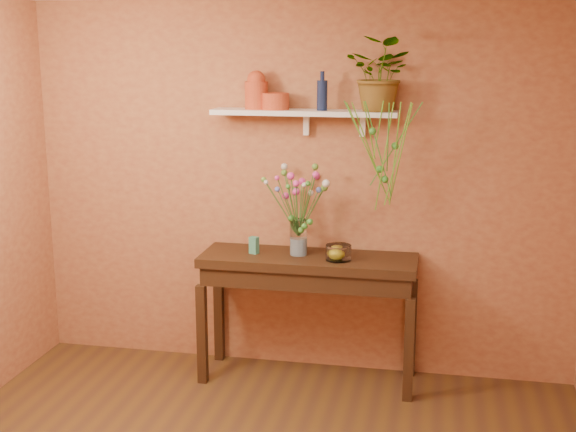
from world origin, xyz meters
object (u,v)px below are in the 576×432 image
terracotta_jug (256,91)px  glass_bowl (338,253)px  sideboard (308,274)px  blue_bottle (322,95)px  spider_plant (382,74)px  bouquet (300,193)px  glass_vase (299,240)px

terracotta_jug → glass_bowl: terracotta_jug is taller
sideboard → blue_bottle: 1.26m
spider_plant → sideboard: bearing=-166.0°
blue_bottle → bouquet: blue_bottle is taller
sideboard → terracotta_jug: bearing=161.0°
blue_bottle → terracotta_jug: bearing=176.4°
blue_bottle → glass_bowl: (0.15, -0.17, -1.07)m
bouquet → spider_plant: bearing=9.9°
terracotta_jug → blue_bottle: (0.47, -0.03, -0.02)m
sideboard → spider_plant: spider_plant is taller
blue_bottle → glass_bowl: size_ratio=1.51×
blue_bottle → glass_vase: size_ratio=1.05×
terracotta_jug → glass_bowl: size_ratio=1.52×
terracotta_jug → spider_plant: bearing=-1.3°
sideboard → bouquet: bouquet is taller
spider_plant → glass_vase: bearing=-169.8°
spider_plant → bouquet: (-0.54, -0.09, -0.82)m
spider_plant → glass_bowl: (-0.25, -0.18, -1.21)m
glass_vase → glass_bowl: (0.30, -0.08, -0.06)m
glass_vase → glass_bowl: glass_vase is taller
blue_bottle → glass_bowl: blue_bottle is taller
spider_plant → glass_vase: size_ratio=1.95×
glass_vase → bouquet: (0.01, 0.00, 0.34)m
terracotta_jug → glass_vase: (0.33, -0.12, -1.03)m
bouquet → glass_bowl: bearing=-15.9°
glass_vase → sideboard: bearing=-14.7°
sideboard → bouquet: size_ratio=2.97×
terracotta_jug → blue_bottle: terracotta_jug is taller
sideboard → terracotta_jug: (-0.40, 0.14, 1.27)m
terracotta_jug → bouquet: bearing=-19.0°
spider_plant → glass_bowl: bearing=-145.1°
glass_bowl → glass_vase: bearing=165.2°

